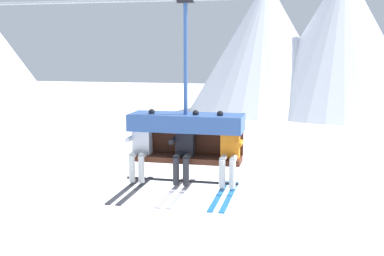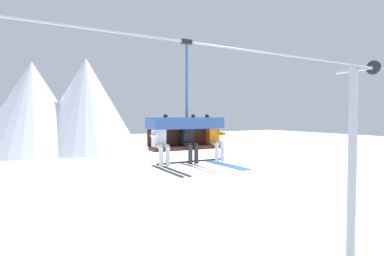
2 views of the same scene
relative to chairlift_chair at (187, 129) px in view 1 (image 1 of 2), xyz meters
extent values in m
cone|color=white|center=(-2.55, 54.24, 1.82)|extent=(19.40, 19.40, 16.51)
cone|color=white|center=(6.61, 53.34, 2.48)|extent=(20.14, 20.14, 17.83)
cube|color=#512819|center=(0.00, -0.07, -0.53)|extent=(2.00, 0.48, 0.10)
cube|color=#512819|center=(0.00, 0.21, -0.25)|extent=(2.00, 0.08, 0.45)
cube|color=#335699|center=(0.00, -0.01, 0.12)|extent=(2.04, 0.68, 0.30)
cylinder|color=black|center=(0.00, -0.39, -0.86)|extent=(2.00, 0.04, 0.04)
cylinder|color=#335699|center=(0.00, -0.07, 1.24)|extent=(0.07, 0.07, 1.93)
cube|color=silver|center=(-0.81, -0.09, -0.22)|extent=(0.32, 0.22, 0.52)
sphere|color=silver|center=(-0.81, -0.09, 0.14)|extent=(0.22, 0.22, 0.22)
ellipsoid|color=black|center=(-0.81, -0.19, 0.14)|extent=(0.17, 0.04, 0.08)
cylinder|color=silver|center=(-0.90, -0.26, -0.44)|extent=(0.11, 0.34, 0.11)
cylinder|color=silver|center=(-0.72, -0.26, -0.44)|extent=(0.11, 0.34, 0.11)
cylinder|color=silver|center=(-0.90, -0.43, -0.68)|extent=(0.11, 0.11, 0.48)
cylinder|color=silver|center=(-0.72, -0.43, -0.68)|extent=(0.11, 0.11, 0.48)
cube|color=#232328|center=(-0.90, -0.73, -0.97)|extent=(0.09, 1.70, 0.02)
cube|color=#232328|center=(-0.72, -0.73, -0.97)|extent=(0.09, 1.70, 0.02)
cylinder|color=silver|center=(-1.00, -0.24, -0.18)|extent=(0.09, 0.30, 0.09)
cylinder|color=silver|center=(-0.62, -0.09, 0.13)|extent=(0.09, 0.09, 0.30)
sphere|color=black|center=(-0.62, -0.09, 0.30)|extent=(0.11, 0.11, 0.11)
cube|color=black|center=(0.00, -0.09, -0.22)|extent=(0.32, 0.22, 0.52)
sphere|color=black|center=(0.00, -0.09, 0.14)|extent=(0.22, 0.22, 0.22)
ellipsoid|color=black|center=(0.00, -0.19, 0.14)|extent=(0.17, 0.04, 0.08)
cylinder|color=#2D2D33|center=(-0.09, -0.26, -0.44)|extent=(0.11, 0.34, 0.11)
cylinder|color=#2D2D33|center=(0.09, -0.26, -0.44)|extent=(0.11, 0.34, 0.11)
cylinder|color=#2D2D33|center=(-0.09, -0.43, -0.68)|extent=(0.11, 0.11, 0.48)
cylinder|color=#2D2D33|center=(0.09, -0.43, -0.68)|extent=(0.11, 0.11, 0.48)
cube|color=#B2B2BC|center=(-0.09, -0.73, -0.97)|extent=(0.09, 1.70, 0.02)
cube|color=#B2B2BC|center=(0.09, -0.73, -0.97)|extent=(0.09, 1.70, 0.02)
cylinder|color=black|center=(-0.19, -0.24, -0.18)|extent=(0.09, 0.30, 0.09)
cylinder|color=black|center=(0.19, -0.09, 0.13)|extent=(0.09, 0.09, 0.30)
sphere|color=black|center=(0.19, -0.09, 0.30)|extent=(0.11, 0.11, 0.11)
cube|color=orange|center=(0.81, -0.09, -0.22)|extent=(0.32, 0.22, 0.52)
sphere|color=#284C93|center=(0.81, -0.09, 0.14)|extent=(0.22, 0.22, 0.22)
ellipsoid|color=black|center=(0.81, -0.19, 0.14)|extent=(0.17, 0.04, 0.08)
cylinder|color=silver|center=(0.72, -0.26, -0.44)|extent=(0.11, 0.34, 0.11)
cylinder|color=silver|center=(0.90, -0.26, -0.44)|extent=(0.11, 0.34, 0.11)
cylinder|color=silver|center=(0.72, -0.43, -0.68)|extent=(0.11, 0.11, 0.48)
cylinder|color=silver|center=(0.90, -0.43, -0.68)|extent=(0.11, 0.11, 0.48)
cube|color=#1E6BB2|center=(0.72, -0.73, -0.97)|extent=(0.09, 1.70, 0.02)
cube|color=#1E6BB2|center=(0.90, -0.73, -0.97)|extent=(0.09, 1.70, 0.02)
cylinder|color=orange|center=(0.62, -0.09, 0.13)|extent=(0.09, 0.09, 0.30)
sphere|color=black|center=(0.62, -0.09, 0.30)|extent=(0.11, 0.11, 0.11)
cylinder|color=orange|center=(1.00, -0.24, -0.18)|extent=(0.09, 0.30, 0.09)
camera|label=1|loc=(1.96, -8.28, 1.41)|focal=45.00mm
camera|label=2|loc=(-3.74, -7.06, 0.31)|focal=28.00mm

